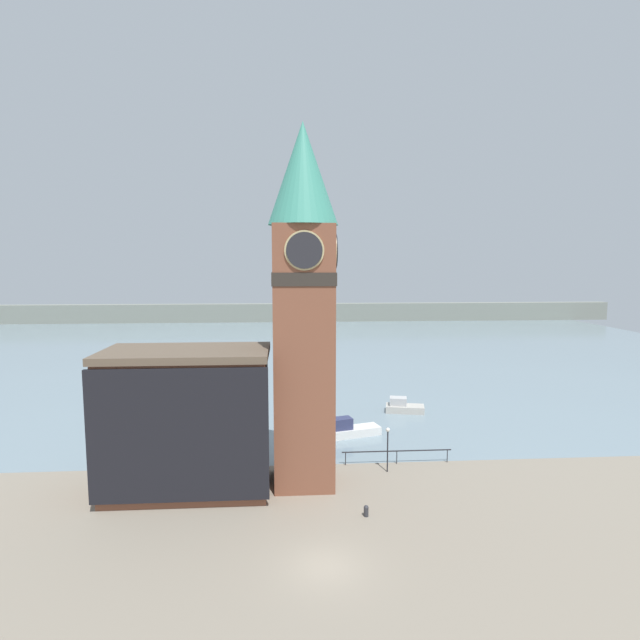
{
  "coord_description": "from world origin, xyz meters",
  "views": [
    {
      "loc": [
        -1.93,
        -24.64,
        15.89
      ],
      "look_at": [
        0.25,
        7.71,
        12.25
      ],
      "focal_mm": 28.0,
      "sensor_mm": 36.0,
      "label": 1
    }
  ],
  "objects": [
    {
      "name": "water",
      "position": [
        0.0,
        73.46,
        -0.0
      ],
      "size": [
        160.0,
        120.0,
        0.0
      ],
      "color": "gray",
      "rests_on": "ground_plane"
    },
    {
      "name": "lamp_post",
      "position": [
        5.71,
        11.73,
        2.48
      ],
      "size": [
        0.32,
        0.32,
        3.49
      ],
      "color": "black",
      "rests_on": "ground_plane"
    },
    {
      "name": "far_shoreline",
      "position": [
        0.0,
        113.46,
        2.5
      ],
      "size": [
        180.0,
        3.0,
        5.0
      ],
      "color": "gray",
      "rests_on": "water"
    },
    {
      "name": "boat_near",
      "position": [
        3.4,
        19.78,
        0.65
      ],
      "size": [
        6.27,
        3.33,
        1.81
      ],
      "rotation": [
        0.0,
        0.0,
        0.28
      ],
      "color": "silver",
      "rests_on": "water"
    },
    {
      "name": "ground_plane",
      "position": [
        0.0,
        0.0,
        0.0
      ],
      "size": [
        160.0,
        160.0,
        0.0
      ],
      "primitive_type": "plane",
      "color": "gray"
    },
    {
      "name": "pier_building",
      "position": [
        -8.89,
        9.67,
        5.04
      ],
      "size": [
        11.49,
        6.34,
        10.04
      ],
      "color": "brown",
      "rests_on": "ground_plane"
    },
    {
      "name": "boat_far",
      "position": [
        10.55,
        27.05,
        0.58
      ],
      "size": [
        4.37,
        2.69,
        1.59
      ],
      "rotation": [
        0.0,
        0.0,
        -0.21
      ],
      "color": "#B7B2A8",
      "rests_on": "water"
    },
    {
      "name": "pier_railing",
      "position": [
        6.77,
        13.21,
        0.94
      ],
      "size": [
        8.84,
        0.08,
        1.09
      ],
      "color": "#232328",
      "rests_on": "ground_plane"
    },
    {
      "name": "mooring_bollard_near",
      "position": [
        3.0,
        5.08,
        0.39
      ],
      "size": [
        0.32,
        0.32,
        0.73
      ],
      "color": "#2D2D33",
      "rests_on": "ground_plane"
    },
    {
      "name": "clock_tower",
      "position": [
        -0.75,
        10.28,
        13.57
      ],
      "size": [
        4.84,
        4.84,
        25.51
      ],
      "color": "brown",
      "rests_on": "ground_plane"
    }
  ]
}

